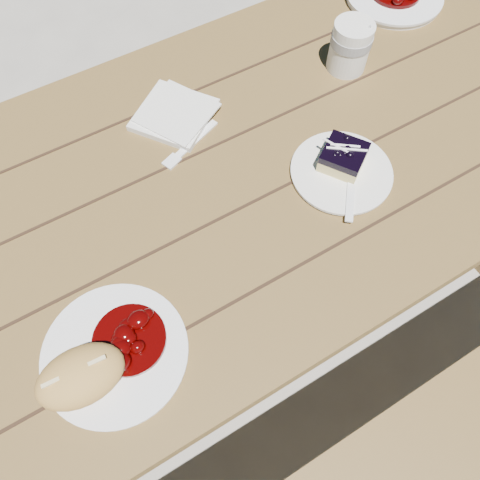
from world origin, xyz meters
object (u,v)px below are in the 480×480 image
dessert_plate (341,172)px  coffee_cup (350,47)px  blueberry_cake (343,157)px  picnic_table (217,223)px  bread_roll (81,376)px  main_plate (116,354)px

dessert_plate → coffee_cup: 0.31m
blueberry_cake → picnic_table: bearing=124.6°
coffee_cup → bread_roll: bearing=-154.7°
bread_roll → coffee_cup: coffee_cup is taller
bread_roll → dessert_plate: bread_roll is taller
picnic_table → bread_roll: size_ratio=14.51×
picnic_table → blueberry_cake: blueberry_cake is taller
main_plate → bread_roll: 0.07m
main_plate → dessert_plate: (0.54, 0.11, -0.00)m
bread_roll → dessert_plate: bearing=12.2°
picnic_table → blueberry_cake: 0.33m
bread_roll → coffee_cup: 0.87m
dessert_plate → blueberry_cake: size_ratio=1.80×
dessert_plate → coffee_cup: coffee_cup is taller
picnic_table → dessert_plate: dessert_plate is taller
picnic_table → main_plate: bearing=-144.1°
dessert_plate → blueberry_cake: (0.01, 0.01, 0.03)m
main_plate → blueberry_cake: blueberry_cake is taller
blueberry_cake → main_plate: bearing=159.3°
bread_roll → coffee_cup: (0.78, 0.37, 0.00)m
bread_roll → blueberry_cake: (0.60, 0.14, -0.02)m
main_plate → coffee_cup: (0.73, 0.35, 0.05)m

